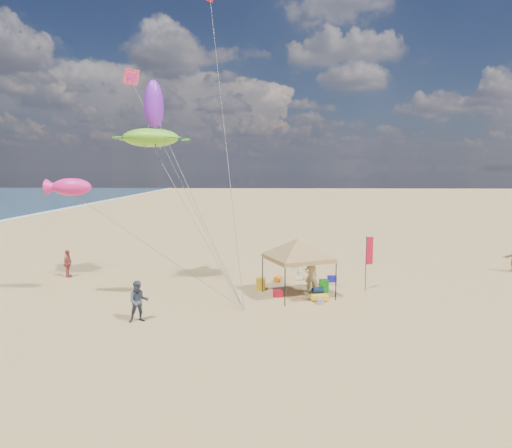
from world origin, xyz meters
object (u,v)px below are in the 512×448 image
object	(u,v)px
person_far_a	(68,263)
person_near_c	(300,268)
canopy_tent	(298,240)
feather_flag	(369,254)
chair_yellow	(261,284)
cooler_blue	(332,279)
person_near_b	(139,301)
person_near_a	(311,276)
beach_cart	(320,297)
chair_green	(324,286)
cooler_red	(278,293)

from	to	relation	value
person_far_a	person_near_c	bearing A→B (deg)	-93.78
canopy_tent	feather_flag	distance (m)	4.35
chair_yellow	person_far_a	bearing A→B (deg)	167.98
chair_yellow	person_near_c	distance (m)	3.31
cooler_blue	person_near_b	size ratio (longest dim) A/B	0.28
cooler_blue	person_near_a	bearing A→B (deg)	-120.80
cooler_blue	person_near_a	distance (m)	3.02
person_near_c	person_far_a	world-z (taller)	person_far_a
cooler_blue	chair_yellow	distance (m)	4.79
person_near_a	beach_cart	bearing A→B (deg)	95.28
feather_flag	cooler_blue	bearing A→B (deg)	132.44
person_near_c	person_near_a	bearing A→B (deg)	114.07
chair_green	person_near_c	world-z (taller)	person_near_c
person_near_b	person_far_a	bearing A→B (deg)	110.43
cooler_red	person_near_c	distance (m)	3.98
feather_flag	cooler_blue	distance (m)	3.26
cooler_red	person_near_a	xyz separation A→B (m)	(1.87, 0.93, 0.77)
canopy_tent	cooler_red	bearing A→B (deg)	-167.75
chair_yellow	person_near_b	world-z (taller)	person_near_b
canopy_tent	person_near_a	world-z (taller)	canopy_tent
chair_green	person_far_a	size ratio (longest dim) A/B	0.39
chair_yellow	person_far_a	world-z (taller)	person_far_a
person_near_a	person_near_b	distance (m)	9.78
beach_cart	person_far_a	xyz separation A→B (m)	(-15.60, 4.77, 0.70)
chair_green	feather_flag	bearing A→B (deg)	9.02
canopy_tent	person_far_a	xyz separation A→B (m)	(-14.51, 3.82, -2.18)
chair_yellow	person_near_b	distance (m)	7.91
canopy_tent	chair_green	bearing A→B (deg)	29.25
canopy_tent	cooler_blue	bearing A→B (deg)	54.61
chair_green	chair_yellow	bearing A→B (deg)	174.83
canopy_tent	beach_cart	size ratio (longest dim) A/B	6.11
person_near_b	person_far_a	distance (m)	10.96
cooler_red	feather_flag	bearing A→B (deg)	16.12
chair_green	person_near_a	distance (m)	0.97
cooler_blue	person_near_a	xyz separation A→B (m)	(-1.50, -2.51, 0.77)
cooler_red	cooler_blue	bearing A→B (deg)	45.58
person_near_a	person_near_c	distance (m)	2.80
beach_cart	person_near_c	distance (m)	4.51
canopy_tent	person_near_b	size ratio (longest dim) A/B	2.89
chair_yellow	beach_cart	xyz separation A→B (m)	(3.16, -2.12, -0.15)
person_far_a	beach_cart	bearing A→B (deg)	-109.34
beach_cart	person_far_a	bearing A→B (deg)	162.99
chair_yellow	person_near_c	size ratio (longest dim) A/B	0.43
feather_flag	person_near_c	size ratio (longest dim) A/B	1.95
canopy_tent	cooler_red	distance (m)	3.10
person_near_b	person_far_a	world-z (taller)	person_near_b
person_near_a	person_far_a	xyz separation A→B (m)	(-15.29, 3.13, -0.06)
person_far_a	cooler_red	bearing A→B (deg)	-109.16
cooler_blue	chair_yellow	world-z (taller)	chair_yellow
person_near_c	cooler_blue	bearing A→B (deg)	-172.89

